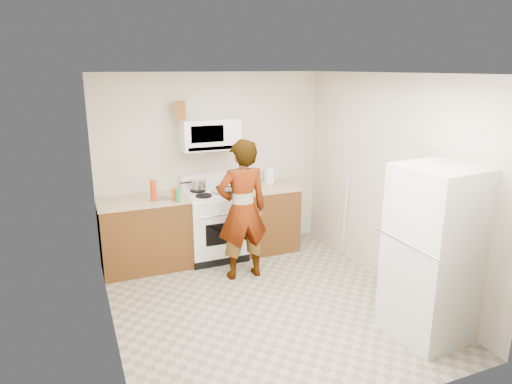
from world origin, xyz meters
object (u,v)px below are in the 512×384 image
gas_range (214,224)px  person (242,210)px  fridge (433,253)px  kettle (270,176)px  microwave (209,134)px  saucepan (198,184)px

gas_range → person: size_ratio=0.65×
fridge → kettle: fridge is taller
fridge → microwave: bearing=110.9°
microwave → fridge: microwave is taller
person → microwave: bearing=-80.0°
gas_range → saucepan: bearing=132.5°
person → saucepan: person is taller
kettle → gas_range: bearing=-168.5°
gas_range → microwave: 1.22m
person → saucepan: bearing=-70.6°
microwave → fridge: size_ratio=0.45×
gas_range → saucepan: gas_range is taller
fridge → saucepan: bearing=113.2°
microwave → saucepan: microwave is taller
gas_range → person: 0.83m
fridge → kettle: 2.86m
saucepan → kettle: bearing=0.9°
gas_range → microwave: size_ratio=1.49×
gas_range → kettle: gas_range is taller
microwave → person: microwave is taller
microwave → fridge: bearing=-63.7°
saucepan → gas_range: bearing=-47.5°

